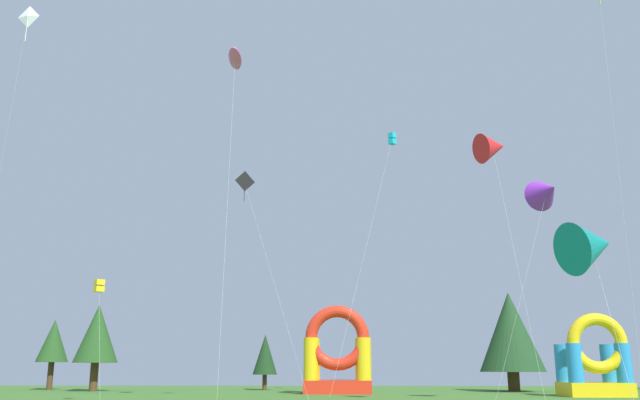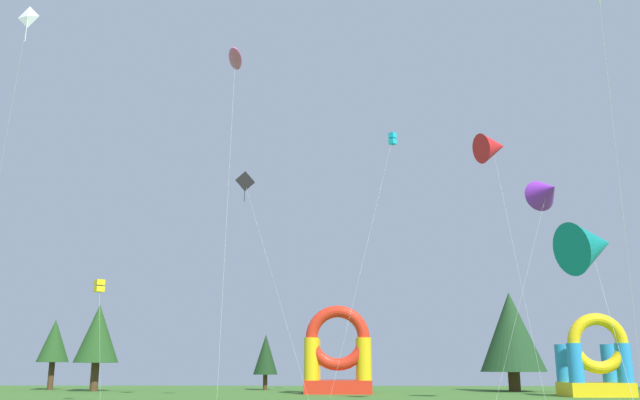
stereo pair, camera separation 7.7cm
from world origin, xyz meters
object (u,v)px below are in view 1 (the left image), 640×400
Objects in this scene: kite_black_diamond at (244,184)px; kite_pink_parafoil at (235,59)px; kite_teal_delta at (591,246)px; kite_yellow_box at (99,286)px; kite_red_delta at (492,147)px; inflatable_blue_arch at (337,361)px; inflatable_orange_dome at (595,366)px; kite_cyan_box at (392,140)px; kite_purple_delta at (547,192)px; kite_white_diamond at (26,23)px.

kite_pink_parafoil is at bearing -91.48° from kite_black_diamond.
kite_teal_delta is 29.90m from kite_pink_parafoil.
kite_yellow_box is at bearing -156.42° from kite_black_diamond.
kite_red_delta is 0.72× the size of kite_pink_parafoil.
kite_teal_delta is at bearing -34.26° from kite_yellow_box.
kite_red_delta is at bearing -5.35° from kite_pink_parafoil.
kite_red_delta reaches higher than inflatable_blue_arch.
inflatable_blue_arch is (16.32, 15.85, -4.94)m from kite_yellow_box.
kite_teal_delta is 1.29× the size of inflatable_orange_dome.
kite_pink_parafoil is (-12.39, -14.95, 1.18)m from kite_cyan_box.
kite_purple_delta is at bearing -55.53° from kite_cyan_box.
kite_black_diamond is at bearing -120.81° from inflatable_blue_arch.
kite_pink_parafoil is 3.22× the size of inflatable_blue_arch.
kite_black_diamond reaches higher than kite_yellow_box.
kite_black_diamond is at bearing 158.25° from kite_red_delta.
kite_red_delta is 25.57m from inflatable_blue_arch.
kite_teal_delta is (5.46, -32.02, -15.67)m from kite_cyan_box.
kite_purple_delta is 5.53m from kite_red_delta.
kite_pink_parafoil is at bearing 174.65° from kite_red_delta.
kite_black_diamond reaches higher than inflatable_orange_dome.
kite_cyan_box is 29.62m from kite_yellow_box.
kite_purple_delta is 0.62× the size of kite_pink_parafoil.
kite_red_delta is at bearing -6.30° from kite_yellow_box.
kite_pink_parafoil reaches higher than kite_red_delta.
kite_purple_delta reaches higher than kite_yellow_box.
inflatable_orange_dome is at bearing -13.33° from inflatable_blue_arch.
kite_purple_delta is 2.01× the size of inflatable_blue_arch.
inflatable_blue_arch is (7.04, 11.80, -13.27)m from kite_black_diamond.
kite_white_diamond is 2.54× the size of kite_yellow_box.
kite_black_diamond is 2.55× the size of inflatable_orange_dome.
inflatable_orange_dome is (15.72, -2.75, -20.46)m from kite_cyan_box.
kite_red_delta reaches higher than kite_yellow_box.
kite_purple_delta reaches higher than inflatable_blue_arch.
kite_white_diamond is at bearing -89.57° from kite_yellow_box.
kite_white_diamond is 1.18× the size of kite_red_delta.
inflatable_blue_arch is at bearing 44.16° from kite_yellow_box.
inflatable_blue_arch is (16.22, 29.97, -17.26)m from kite_white_diamond.
kite_purple_delta is at bearing -0.43° from kite_yellow_box.
kite_black_diamond is 29.94m from kite_teal_delta.
kite_white_diamond reaches higher than kite_black_diamond.
inflatable_orange_dome is at bearing 23.46° from kite_pink_parafoil.
kite_purple_delta reaches higher than kite_teal_delta.
kite_cyan_box is at bearing 32.35° from kite_yellow_box.
kite_red_delta is at bearing -72.17° from kite_cyan_box.
kite_white_diamond is 1.35× the size of kite_purple_delta.
kite_purple_delta is 24.05m from kite_pink_parafoil.
kite_cyan_box reaches higher than kite_purple_delta.
kite_white_diamond reaches higher than inflatable_blue_arch.
kite_cyan_box is 1.33× the size of kite_red_delta.
inflatable_blue_arch is (-5.21, 2.21, -20.04)m from kite_cyan_box.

